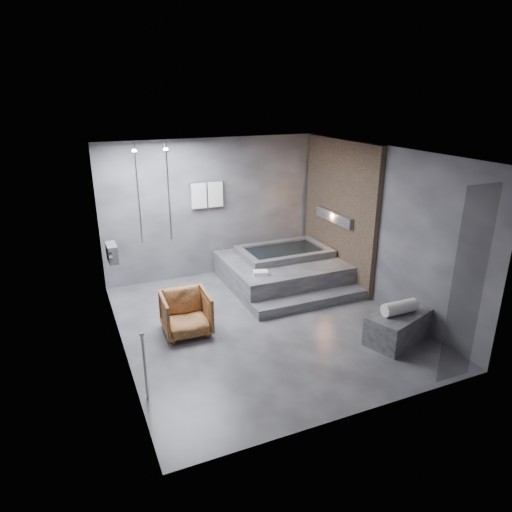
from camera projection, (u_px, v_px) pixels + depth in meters
name	position (u px, v px, depth m)	size (l,w,h in m)	color
room	(280.00, 217.00, 7.36)	(5.00, 5.04, 2.82)	#2E2E30
tub_deck	(282.00, 271.00, 9.15)	(2.20, 2.00, 0.50)	#333335
tub_step	(311.00, 301.00, 8.19)	(2.20, 0.36, 0.18)	#333335
concrete_bench	(398.00, 327.00, 7.01)	(1.03, 0.57, 0.47)	#303133
driftwood_chair	(186.00, 313.00, 7.19)	(0.73, 0.75, 0.68)	#4C2913
rolled_towel	(400.00, 307.00, 6.88)	(0.20, 0.20, 0.56)	white
deck_towel	(261.00, 273.00, 8.28)	(0.26, 0.19, 0.07)	silver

